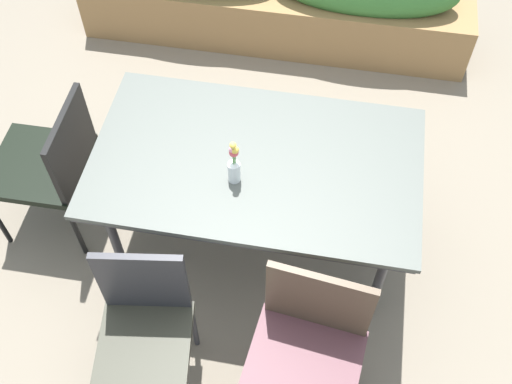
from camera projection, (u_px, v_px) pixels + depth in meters
ground_plane at (252, 234)px, 3.60m from camera, size 12.00×12.00×0.00m
dining_table at (256, 167)px, 2.98m from camera, size 1.57×0.93×0.77m
chair_end_left at (51, 161)px, 3.25m from camera, size 0.50×0.50×0.89m
chair_near_right at (308, 347)px, 2.67m from camera, size 0.54×0.54×0.88m
chair_near_left at (145, 322)px, 2.75m from camera, size 0.47×0.47×0.88m
flower_vase at (234, 165)px, 2.79m from camera, size 0.06×0.06×0.26m
planter_box at (276, 1)px, 4.30m from camera, size 2.73×0.43×0.73m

